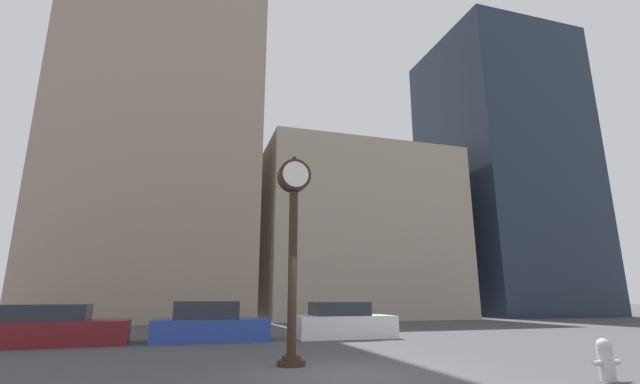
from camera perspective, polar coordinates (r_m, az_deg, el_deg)
The scene contains 9 objects.
ground_plane at distance 9.46m, azimuth 4.76°, elevation -23.11°, with size 200.00×200.00×0.00m, color #424247.
building_tall_tower at distance 35.98m, azimuth -19.75°, elevation 11.24°, with size 13.39×12.00×32.59m.
building_storefront_row at distance 35.35m, azimuth 4.12°, elevation -5.89°, with size 14.93×12.00×12.83m.
building_glass_modern at distance 44.67m, azimuth 23.05°, elevation 2.32°, with size 11.89×12.00×26.27m.
street_clock at distance 10.58m, azimuth -3.60°, elevation -5.44°, with size 0.81×0.65×5.04m.
car_maroon at distance 17.04m, azimuth -32.39°, elevation -15.09°, with size 4.79×2.11×1.30m.
car_blue at distance 16.67m, azimuth -14.53°, elevation -16.70°, with size 4.08×1.90×1.39m.
car_white at distance 17.49m, azimuth 3.04°, elevation -16.97°, with size 3.86×1.90×1.35m.
fire_hydrant_near at distance 10.24m, azimuth 33.81°, elevation -18.03°, with size 0.63×0.28×0.77m.
Camera 1 is at (-3.38, -8.70, 1.52)m, focal length 24.00 mm.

